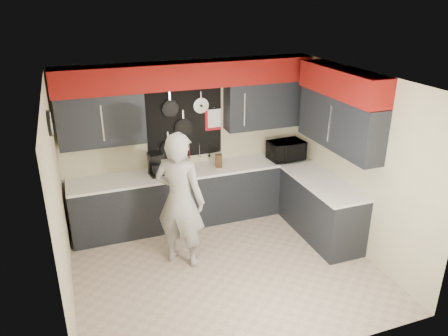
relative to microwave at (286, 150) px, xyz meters
name	(u,v)px	position (x,y,z in m)	size (l,w,h in m)	color
ground	(225,268)	(-1.58, -1.34, -1.08)	(4.00, 4.00, 0.00)	#BEA793
back_wall_assembly	(190,100)	(-1.57, 0.26, 0.93)	(4.00, 0.36, 2.60)	beige
right_wall_assembly	(342,115)	(0.27, -1.08, 0.86)	(0.36, 3.50, 2.60)	beige
left_wall_assembly	(59,205)	(-3.58, -1.33, 0.26)	(0.05, 3.50, 2.60)	beige
base_cabinets	(229,199)	(-1.09, -0.21, -0.62)	(3.95, 2.20, 0.92)	black
microwave	(286,150)	(0.00, 0.00, 0.00)	(0.57, 0.39, 0.32)	black
knife_block	(219,161)	(-1.18, 0.06, -0.05)	(0.10, 0.10, 0.22)	#3B2512
utensil_crock	(187,164)	(-1.67, 0.15, -0.08)	(0.13, 0.13, 0.17)	white
coffee_maker	(155,164)	(-2.20, 0.10, 0.03)	(0.22, 0.26, 0.36)	black
person	(180,200)	(-2.09, -0.96, -0.12)	(0.70, 0.46, 1.92)	#A1A29F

